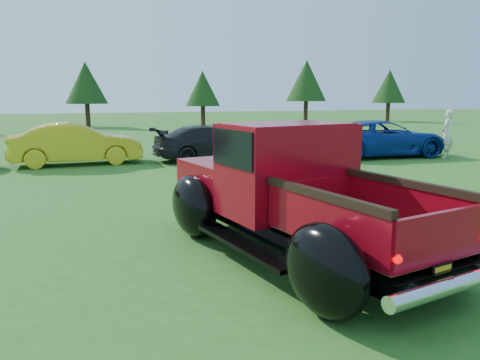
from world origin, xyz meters
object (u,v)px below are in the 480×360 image
Objects in this scene: tree_east at (306,81)px; tree_far_east at (389,86)px; tree_mid_left at (86,83)px; pickup_truck at (286,191)px; show_car_blue at (382,138)px; tree_mid_right at (203,89)px; show_car_yellow at (76,144)px; show_car_grey at (212,143)px; spectator at (447,134)px.

tree_east is 1.12× the size of tree_far_east.
tree_mid_left is 27.00m from tree_far_east.
show_car_blue is at bearing 36.49° from pickup_truck.
tree_mid_left is 25.22m from show_car_blue.
tree_mid_right is 22.09m from show_car_yellow.
tree_mid_left is 1.10× the size of show_car_yellow.
show_car_blue is at bearing -106.87° from show_car_grey.
spectator is at bearing -101.06° from tree_east.
show_car_yellow is (-18.35, -19.39, -2.91)m from tree_east.
spectator is (-4.29, -21.95, -2.69)m from tree_east.
show_car_grey is 2.36× the size of spectator.
tree_far_east is 26.62m from spectator.
tree_far_east is at bearing -54.67° from show_car_grey.
tree_east is at bearing -46.52° from show_car_yellow.
tree_east is at bearing -41.61° from show_car_grey.
tree_mid_right is 0.92× the size of tree_far_east.
tree_mid_left is 0.94× the size of show_car_blue.
show_car_yellow is 2.35× the size of spectator.
tree_far_east is 0.82× the size of pickup_truck.
tree_far_east is (27.00, -0.50, -0.14)m from tree_mid_left.
tree_mid_right is 20.74m from show_car_grey.
show_car_yellow is at bearing -133.43° from tree_east.
tree_mid_left is at bearing 175.24° from tree_east.
tree_mid_right reaches higher than pickup_truck.
spectator is (9.08, -2.31, 0.31)m from show_car_grey.
tree_mid_right is at bearing 9.57° from show_car_blue.
spectator reaches higher than show_car_grey.
tree_east reaches higher than tree_far_east.
show_car_yellow is at bearing 95.05° from pickup_truck.
tree_mid_left reaches higher than show_car_yellow.
tree_far_east is at bearing 1.59° from tree_mid_right.
show_car_grey is (-4.37, -20.14, -2.31)m from tree_mid_right.
tree_east is 26.86m from show_car_yellow.
spectator is at bearing -59.69° from tree_mid_left.
tree_mid_right reaches higher than show_car_yellow.
show_car_yellow is (-3.48, 11.02, -0.23)m from pickup_truck.
show_car_blue is at bearing -125.42° from tree_far_east.
tree_mid_right is 0.83× the size of show_car_blue.
tree_east reaches higher than tree_mid_right.
show_car_yellow is 4.99m from show_car_grey.
pickup_truck is (3.12, -31.91, -2.40)m from tree_mid_left.
tree_mid_right is 2.28× the size of spectator.
spectator reaches higher than show_car_blue.
show_car_yellow is at bearing -143.30° from tree_far_east.
tree_far_east is at bearing -32.54° from show_car_blue.
tree_east is (18.00, -1.50, 0.27)m from tree_mid_left.
spectator is at bearing -111.63° from show_car_grey.
tree_mid_left is 2.59× the size of spectator.
show_car_grey is at bearing 69.57° from pickup_truck.
show_car_yellow reaches higher than show_car_grey.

